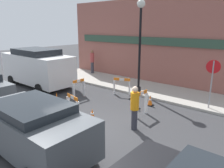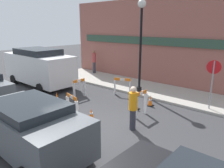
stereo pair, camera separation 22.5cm
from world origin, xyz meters
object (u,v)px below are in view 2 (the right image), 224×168
(person_worker, at_px, (133,107))
(parked_car_1, at_px, (30,125))
(streetlamp_post, at_px, (141,34))
(work_van, at_px, (39,66))
(stop_sign, at_px, (213,77))
(person_pedestrian, at_px, (94,61))

(person_worker, xyz_separation_m, parked_car_1, (-1.30, -3.30, 0.03))
(streetlamp_post, xyz_separation_m, work_van, (-5.81, -2.82, -2.03))
(person_worker, bearing_deg, stop_sign, -87.34)
(person_pedestrian, bearing_deg, person_worker, 177.39)
(person_pedestrian, xyz_separation_m, parked_car_1, (6.65, -9.04, -0.16))
(person_worker, bearing_deg, person_pedestrian, -11.13)
(stop_sign, bearing_deg, person_worker, 54.63)
(streetlamp_post, relative_size, person_worker, 2.97)
(streetlamp_post, bearing_deg, stop_sign, -2.35)
(person_worker, xyz_separation_m, work_van, (-8.22, 1.12, 0.38))
(streetlamp_post, xyz_separation_m, parked_car_1, (1.11, -7.24, -2.38))
(streetlamp_post, bearing_deg, work_van, -154.15)
(person_pedestrian, height_order, work_van, work_van)
(streetlamp_post, relative_size, parked_car_1, 1.23)
(streetlamp_post, height_order, parked_car_1, streetlamp_post)
(streetlamp_post, relative_size, stop_sign, 2.25)
(streetlamp_post, bearing_deg, parked_car_1, -81.31)
(stop_sign, distance_m, person_pedestrian, 9.70)
(stop_sign, relative_size, work_van, 0.42)
(parked_car_1, relative_size, work_van, 0.76)
(work_van, bearing_deg, parked_car_1, -32.59)
(stop_sign, height_order, person_worker, stop_sign)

